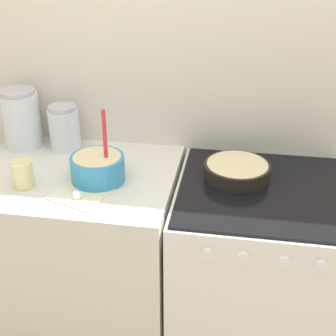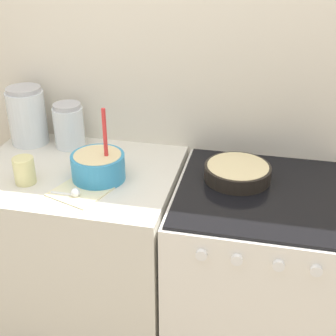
{
  "view_description": "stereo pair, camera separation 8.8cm",
  "coord_description": "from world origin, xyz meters",
  "px_view_note": "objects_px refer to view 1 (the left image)",
  "views": [
    {
      "loc": [
        0.25,
        -1.29,
        1.84
      ],
      "look_at": [
        -0.03,
        0.35,
        0.96
      ],
      "focal_mm": 50.0,
      "sensor_mm": 36.0,
      "label": 1
    },
    {
      "loc": [
        0.33,
        -1.28,
        1.84
      ],
      "look_at": [
        -0.03,
        0.35,
        0.96
      ],
      "focal_mm": 50.0,
      "sensor_mm": 36.0,
      "label": 2
    }
  ],
  "objects_px": {
    "stove": "(254,278)",
    "storage_jar_left": "(22,122)",
    "storage_jar_middle": "(65,131)",
    "mixing_bowl": "(98,167)",
    "baking_pan": "(237,170)",
    "tin_can": "(23,174)"
  },
  "relations": [
    {
      "from": "stove",
      "to": "storage_jar_middle",
      "type": "height_order",
      "value": "storage_jar_middle"
    },
    {
      "from": "mixing_bowl",
      "to": "baking_pan",
      "type": "bearing_deg",
      "value": 12.06
    },
    {
      "from": "stove",
      "to": "storage_jar_middle",
      "type": "relative_size",
      "value": 4.4
    },
    {
      "from": "stove",
      "to": "storage_jar_left",
      "type": "xyz_separation_m",
      "value": [
        -1.1,
        0.23,
        0.57
      ]
    },
    {
      "from": "mixing_bowl",
      "to": "storage_jar_left",
      "type": "distance_m",
      "value": 0.52
    },
    {
      "from": "storage_jar_left",
      "to": "storage_jar_middle",
      "type": "bearing_deg",
      "value": 0.0
    },
    {
      "from": "storage_jar_left",
      "to": "storage_jar_middle",
      "type": "xyz_separation_m",
      "value": [
        0.2,
        0.0,
        -0.03
      ]
    },
    {
      "from": "stove",
      "to": "storage_jar_middle",
      "type": "distance_m",
      "value": 1.07
    },
    {
      "from": "baking_pan",
      "to": "storage_jar_middle",
      "type": "height_order",
      "value": "storage_jar_middle"
    },
    {
      "from": "mixing_bowl",
      "to": "storage_jar_left",
      "type": "xyz_separation_m",
      "value": [
        -0.44,
        0.27,
        0.05
      ]
    },
    {
      "from": "storage_jar_middle",
      "to": "storage_jar_left",
      "type": "bearing_deg",
      "value": 180.0
    },
    {
      "from": "tin_can",
      "to": "baking_pan",
      "type": "bearing_deg",
      "value": 14.26
    },
    {
      "from": "storage_jar_middle",
      "to": "mixing_bowl",
      "type": "bearing_deg",
      "value": -48.73
    },
    {
      "from": "mixing_bowl",
      "to": "storage_jar_left",
      "type": "relative_size",
      "value": 1.14
    },
    {
      "from": "mixing_bowl",
      "to": "storage_jar_middle",
      "type": "height_order",
      "value": "mixing_bowl"
    },
    {
      "from": "storage_jar_left",
      "to": "storage_jar_middle",
      "type": "relative_size",
      "value": 1.3
    },
    {
      "from": "mixing_bowl",
      "to": "baking_pan",
      "type": "distance_m",
      "value": 0.56
    },
    {
      "from": "storage_jar_left",
      "to": "storage_jar_middle",
      "type": "height_order",
      "value": "storage_jar_left"
    },
    {
      "from": "stove",
      "to": "storage_jar_left",
      "type": "bearing_deg",
      "value": 168.38
    },
    {
      "from": "mixing_bowl",
      "to": "stove",
      "type": "bearing_deg",
      "value": 3.75
    },
    {
      "from": "stove",
      "to": "storage_jar_left",
      "type": "height_order",
      "value": "storage_jar_left"
    },
    {
      "from": "tin_can",
      "to": "stove",
      "type": "bearing_deg",
      "value": 8.25
    }
  ]
}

